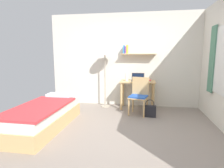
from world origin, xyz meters
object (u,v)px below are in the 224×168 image
(laptop, at_px, (138,79))
(bed, at_px, (44,116))
(book_stack, at_px, (148,81))
(water_bottle, at_px, (127,77))
(desk, at_px, (138,87))
(handbag, at_px, (150,111))
(standing_lamp, at_px, (105,54))
(desk_chair, at_px, (139,94))

(laptop, bearing_deg, bed, -136.71)
(book_stack, bearing_deg, water_bottle, -179.95)
(desk, relative_size, handbag, 2.22)
(standing_lamp, relative_size, laptop, 4.89)
(standing_lamp, height_order, book_stack, standing_lamp)
(standing_lamp, bearing_deg, laptop, 1.39)
(desk, relative_size, desk_chair, 1.02)
(desk_chair, bearing_deg, desk, 96.30)
(desk, distance_m, desk_chair, 0.50)
(bed, height_order, laptop, laptop)
(laptop, distance_m, book_stack, 0.28)
(standing_lamp, bearing_deg, desk, -0.76)
(handbag, bearing_deg, desk, 115.81)
(laptop, xyz_separation_m, book_stack, (0.27, -0.07, -0.03))
(desk, bearing_deg, laptop, 86.91)
(water_bottle, relative_size, handbag, 0.49)
(desk_chair, bearing_deg, book_stack, 63.89)
(desk_chair, bearing_deg, standing_lamp, 152.41)
(desk_chair, distance_m, handbag, 0.47)
(book_stack, bearing_deg, laptop, 165.85)
(desk_chair, height_order, laptop, laptop)
(desk, relative_size, book_stack, 4.15)
(laptop, xyz_separation_m, water_bottle, (-0.30, -0.07, 0.05))
(laptop, relative_size, handbag, 0.82)
(laptop, relative_size, book_stack, 1.53)
(bed, distance_m, book_stack, 2.71)
(standing_lamp, bearing_deg, water_bottle, -4.50)
(bed, distance_m, desk_chair, 2.23)
(laptop, height_order, book_stack, laptop)
(bed, relative_size, water_bottle, 9.62)
(water_bottle, xyz_separation_m, book_stack, (0.57, 0.00, -0.08))
(desk, bearing_deg, water_bottle, -173.10)
(bed, relative_size, book_stack, 8.76)
(desk, relative_size, laptop, 2.71)
(water_bottle, height_order, handbag, water_bottle)
(desk_chair, distance_m, book_stack, 0.58)
(standing_lamp, bearing_deg, bed, -118.41)
(laptop, bearing_deg, desk, -93.09)
(bed, xyz_separation_m, laptop, (1.81, 1.71, 0.57))
(water_bottle, distance_m, book_stack, 0.58)
(bed, height_order, desk_chair, desk_chair)
(desk, height_order, book_stack, book_stack)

